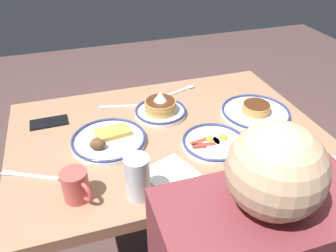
{
  "coord_description": "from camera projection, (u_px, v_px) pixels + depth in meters",
  "views": [
    {
      "loc": [
        0.32,
        1.02,
        1.47
      ],
      "look_at": [
        -0.0,
        0.01,
        0.77
      ],
      "focal_mm": 36.02,
      "sensor_mm": 36.0,
      "label": 1
    }
  ],
  "objects": [
    {
      "name": "paper_napkin",
      "position": [
        170.0,
        173.0,
        1.09
      ],
      "size": [
        0.19,
        0.18,
        0.0
      ],
      "primitive_type": "cube",
      "rotation": [
        0.0,
        0.0,
        0.36
      ],
      "color": "white",
      "rests_on": "dining_table"
    },
    {
      "name": "fork_far",
      "position": [
        29.0,
        176.0,
        1.08
      ],
      "size": [
        0.18,
        0.11,
        0.01
      ],
      "color": "silver",
      "rests_on": "dining_table"
    },
    {
      "name": "drinking_glass",
      "position": [
        138.0,
        179.0,
        0.97
      ],
      "size": [
        0.07,
        0.07,
        0.14
      ],
      "color": "silver",
      "rests_on": "dining_table"
    },
    {
      "name": "dining_table",
      "position": [
        166.0,
        152.0,
        1.35
      ],
      "size": [
        1.16,
        0.79,
        0.74
      ],
      "color": "#A27052",
      "rests_on": "ground_plane"
    },
    {
      "name": "tea_spoon",
      "position": [
        183.0,
        90.0,
        1.57
      ],
      "size": [
        0.18,
        0.07,
        0.01
      ],
      "color": "silver",
      "rests_on": "dining_table"
    },
    {
      "name": "plate_near_main",
      "position": [
        160.0,
        109.0,
        1.38
      ],
      "size": [
        0.21,
        0.21,
        0.1
      ],
      "color": "white",
      "rests_on": "dining_table"
    },
    {
      "name": "coffee_mug",
      "position": [
        76.0,
        185.0,
        0.97
      ],
      "size": [
        0.08,
        0.1,
        0.1
      ],
      "color": "#BF4C47",
      "rests_on": "dining_table"
    },
    {
      "name": "plate_far_companion",
      "position": [
        214.0,
        142.0,
        1.21
      ],
      "size": [
        0.23,
        0.23,
        0.04
      ],
      "color": "white",
      "rests_on": "dining_table"
    },
    {
      "name": "fork_near",
      "position": [
        120.0,
        106.0,
        1.44
      ],
      "size": [
        0.18,
        0.05,
        0.01
      ],
      "color": "silver",
      "rests_on": "dining_table"
    },
    {
      "name": "plate_far_side",
      "position": [
        256.0,
        112.0,
        1.38
      ],
      "size": [
        0.28,
        0.28,
        0.05
      ],
      "color": "white",
      "rests_on": "dining_table"
    },
    {
      "name": "ground_plane",
      "position": [
        167.0,
        251.0,
        1.7
      ],
      "size": [
        6.0,
        6.0,
        0.0
      ],
      "primitive_type": "plane",
      "color": "#4E3836"
    },
    {
      "name": "plate_center_pancakes",
      "position": [
        108.0,
        140.0,
        1.22
      ],
      "size": [
        0.27,
        0.27,
        0.05
      ],
      "color": "white",
      "rests_on": "dining_table"
    },
    {
      "name": "butter_knife",
      "position": [
        315.0,
        158.0,
        1.15
      ],
      "size": [
        0.22,
        0.09,
        0.01
      ],
      "color": "silver",
      "rests_on": "dining_table"
    },
    {
      "name": "cell_phone",
      "position": [
        49.0,
        122.0,
        1.33
      ],
      "size": [
        0.15,
        0.08,
        0.01
      ],
      "primitive_type": "cube",
      "rotation": [
        0.0,
        0.0,
        0.03
      ],
      "color": "black",
      "rests_on": "dining_table"
    }
  ]
}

